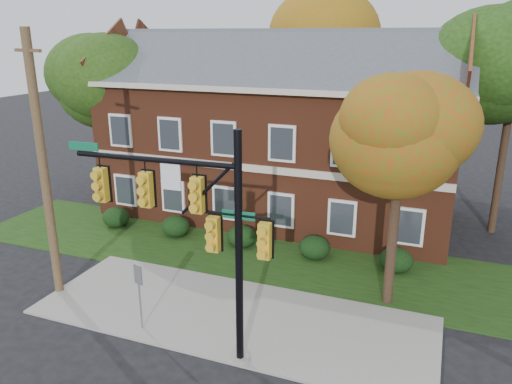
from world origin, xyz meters
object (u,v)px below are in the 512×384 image
(hedge_far_left, at_px, (116,217))
(hedge_center, at_px, (241,236))
(hedge_far_right, at_px, (396,260))
(tree_near_right, at_px, (409,125))
(traffic_signal, at_px, (197,221))
(utility_pole, at_px, (43,168))
(apartment_building, at_px, (279,123))
(hedge_right, at_px, (315,248))
(tree_far_rear, at_px, (339,45))
(sign_post, at_px, (139,287))
(tree_left_rear, at_px, (111,86))
(hedge_left, at_px, (176,226))

(hedge_far_left, relative_size, hedge_center, 1.00)
(hedge_center, distance_m, hedge_far_right, 7.00)
(hedge_center, relative_size, tree_near_right, 0.16)
(traffic_signal, distance_m, utility_pole, 7.10)
(apartment_building, height_order, hedge_far_right, apartment_building)
(hedge_right, distance_m, utility_pole, 11.50)
(tree_far_rear, height_order, sign_post, tree_far_rear)
(utility_pole, bearing_deg, tree_left_rear, 130.11)
(tree_near_right, bearing_deg, hedge_right, 142.72)
(hedge_far_left, xyz_separation_m, tree_near_right, (14.22, -2.83, 6.14))
(hedge_far_left, xyz_separation_m, hedge_right, (10.50, 0.00, 0.00))
(hedge_right, xyz_separation_m, tree_far_rear, (-2.16, 13.09, 8.32))
(apartment_building, bearing_deg, tree_left_rear, -173.46)
(hedge_left, xyz_separation_m, tree_left_rear, (-6.23, 4.14, 6.16))
(hedge_left, relative_size, utility_pole, 0.14)
(hedge_left, xyz_separation_m, tree_far_rear, (4.84, 13.09, 8.32))
(tree_left_rear, relative_size, utility_pole, 0.91)
(hedge_right, xyz_separation_m, sign_post, (-3.96, -7.53, 1.09))
(hedge_far_right, bearing_deg, utility_pole, -151.50)
(traffic_signal, xyz_separation_m, sign_post, (-2.47, 0.44, -2.81))
(tree_far_rear, bearing_deg, hedge_left, -110.29)
(hedge_far_left, height_order, tree_left_rear, tree_left_rear)
(hedge_far_right, bearing_deg, hedge_left, 180.00)
(hedge_center, height_order, hedge_right, same)
(hedge_far_left, height_order, tree_near_right, tree_near_right)
(tree_near_right, relative_size, tree_left_rear, 0.97)
(hedge_right, distance_m, tree_left_rear, 15.17)
(hedge_center, distance_m, tree_left_rear, 12.23)
(sign_post, bearing_deg, hedge_far_left, 144.45)
(hedge_left, relative_size, traffic_signal, 0.20)
(tree_left_rear, height_order, sign_post, tree_left_rear)
(hedge_far_left, bearing_deg, tree_near_right, -11.27)
(tree_left_rear, xyz_separation_m, utility_pole, (4.81, -10.61, -1.74))
(tree_far_rear, bearing_deg, utility_pole, -107.74)
(traffic_signal, relative_size, sign_post, 3.00)
(hedge_center, bearing_deg, tree_left_rear, 156.96)
(hedge_far_right, relative_size, tree_near_right, 0.16)
(tree_near_right, height_order, tree_far_rear, tree_far_rear)
(hedge_left, distance_m, hedge_center, 3.50)
(apartment_building, bearing_deg, hedge_far_left, -143.11)
(traffic_signal, height_order, utility_pole, utility_pole)
(hedge_right, height_order, sign_post, sign_post)
(tree_near_right, height_order, tree_left_rear, tree_left_rear)
(hedge_right, bearing_deg, sign_post, -117.73)
(hedge_far_left, height_order, hedge_center, same)
(hedge_right, distance_m, tree_near_right, 7.72)
(hedge_right, bearing_deg, utility_pole, -142.45)
(tree_near_right, bearing_deg, hedge_center, 158.58)
(hedge_left, relative_size, hedge_far_right, 1.00)
(tree_near_right, bearing_deg, apartment_building, 131.77)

